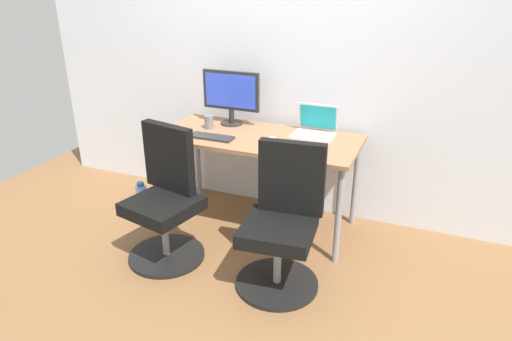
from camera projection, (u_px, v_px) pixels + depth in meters
ground_plane at (258, 223)px, 3.75m from camera, size 5.28×5.28×0.00m
back_wall at (279, 54)px, 3.59m from camera, size 4.40×0.04×2.60m
desk at (259, 145)px, 3.48m from camera, size 1.52×0.69×0.75m
office_chair_left at (166, 201)px, 3.18m from camera, size 0.54×0.54×0.94m
office_chair_right at (282, 225)px, 2.88m from camera, size 0.54×0.54×0.94m
water_bottle_on_floor at (142, 200)px, 3.79m from camera, size 0.09×0.09×0.31m
desktop_monitor at (231, 94)px, 3.64m from camera, size 0.48×0.18×0.43m
open_laptop at (315, 128)px, 3.46m from camera, size 0.31×0.26×0.23m
keyboard_by_monitor at (211, 137)px, 3.41m from camera, size 0.34×0.12×0.02m
keyboard_by_laptop at (299, 147)px, 3.21m from camera, size 0.34×0.12×0.02m
mouse_by_monitor at (272, 139)px, 3.34m from camera, size 0.06×0.10×0.03m
mouse_by_laptop at (315, 156)px, 3.03m from camera, size 0.06×0.10×0.03m
coffee_mug at (302, 150)px, 3.05m from camera, size 0.08×0.08×0.09m
pen_cup at (209, 122)px, 3.61m from camera, size 0.07×0.07×0.10m
notebook at (175, 133)px, 3.48m from camera, size 0.21×0.15×0.03m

